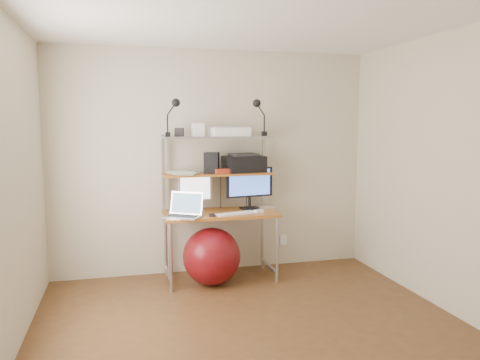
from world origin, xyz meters
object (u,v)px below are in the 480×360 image
object	(u,v)px
laptop	(185,211)
printer	(244,163)
monitor_silver	(195,191)
monitor_black	(250,185)
exercise_ball	(212,256)

from	to	relation	value
laptop	printer	bearing A→B (deg)	55.26
monitor_silver	monitor_black	xyz separation A→B (m)	(0.61, -0.01, 0.05)
monitor_silver	printer	bearing A→B (deg)	-9.06
printer	exercise_ball	world-z (taller)	printer
laptop	monitor_black	bearing A→B (deg)	50.56
exercise_ball	laptop	bearing A→B (deg)	177.84
printer	monitor_black	bearing A→B (deg)	-53.61
monitor_silver	exercise_ball	world-z (taller)	monitor_silver
printer	exercise_ball	bearing A→B (deg)	-154.78
monitor_black	laptop	xyz separation A→B (m)	(-0.76, -0.25, -0.22)
monitor_silver	laptop	distance (m)	0.35
monitor_black	exercise_ball	world-z (taller)	monitor_black
monitor_silver	laptop	world-z (taller)	monitor_silver
laptop	exercise_ball	size ratio (longest dim) A/B	0.75
monitor_silver	monitor_black	size ratio (longest dim) A/B	0.78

